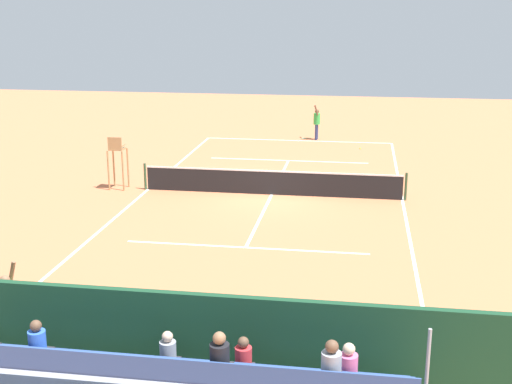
# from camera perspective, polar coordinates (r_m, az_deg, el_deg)

# --- Properties ---
(ground_plane) EXTENTS (60.00, 60.00, 0.00)m
(ground_plane) POSITION_cam_1_polar(r_m,az_deg,el_deg) (26.51, 1.33, -0.22)
(ground_plane) COLOR #CC7047
(court_line_markings) EXTENTS (10.10, 22.20, 0.01)m
(court_line_markings) POSITION_cam_1_polar(r_m,az_deg,el_deg) (26.55, 1.34, -0.19)
(court_line_markings) COLOR white
(court_line_markings) RESTS_ON ground
(tennis_net) EXTENTS (10.30, 0.10, 1.07)m
(tennis_net) POSITION_cam_1_polar(r_m,az_deg,el_deg) (26.38, 1.33, 0.83)
(tennis_net) COLOR black
(tennis_net) RESTS_ON ground
(backdrop_wall) EXTENTS (18.00, 0.16, 2.00)m
(backdrop_wall) POSITION_cam_1_polar(r_m,az_deg,el_deg) (13.30, -6.78, -12.28)
(backdrop_wall) COLOR #194228
(backdrop_wall) RESTS_ON ground
(bleacher_stand) EXTENTS (9.06, 2.40, 2.48)m
(bleacher_stand) POSITION_cam_1_polar(r_m,az_deg,el_deg) (12.19, -8.50, -15.39)
(bleacher_stand) COLOR #9EA0A5
(bleacher_stand) RESTS_ON ground
(umpire_chair) EXTENTS (0.67, 0.67, 2.14)m
(umpire_chair) POSITION_cam_1_polar(r_m,az_deg,el_deg) (27.60, -11.56, 2.91)
(umpire_chair) COLOR #A88456
(umpire_chair) RESTS_ON ground
(courtside_bench) EXTENTS (1.80, 0.40, 0.93)m
(courtside_bench) POSITION_cam_1_polar(r_m,az_deg,el_deg) (13.78, 3.28, -13.23)
(courtside_bench) COLOR #9E754C
(courtside_bench) RESTS_ON ground
(equipment_bag) EXTENTS (0.90, 0.36, 0.36)m
(equipment_bag) POSITION_cam_1_polar(r_m,az_deg,el_deg) (14.19, -5.83, -14.12)
(equipment_bag) COLOR black
(equipment_bag) RESTS_ON ground
(tennis_player) EXTENTS (0.39, 0.54, 1.93)m
(tennis_player) POSITION_cam_1_polar(r_m,az_deg,el_deg) (37.34, 5.11, 5.93)
(tennis_player) COLOR navy
(tennis_player) RESTS_ON ground
(tennis_racket) EXTENTS (0.48, 0.55, 0.03)m
(tennis_racket) POSITION_cam_1_polar(r_m,az_deg,el_deg) (37.78, 4.01, 4.52)
(tennis_racket) COLOR black
(tennis_racket) RESTS_ON ground
(tennis_ball_near) EXTENTS (0.07, 0.07, 0.07)m
(tennis_ball_near) POSITION_cam_1_polar(r_m,az_deg,el_deg) (35.29, 8.72, 3.63)
(tennis_ball_near) COLOR #CCDB33
(tennis_ball_near) RESTS_ON ground
(line_judge) EXTENTS (0.44, 0.56, 1.93)m
(line_judge) POSITION_cam_1_polar(r_m,az_deg,el_deg) (15.58, -20.10, -8.80)
(line_judge) COLOR #232328
(line_judge) RESTS_ON ground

